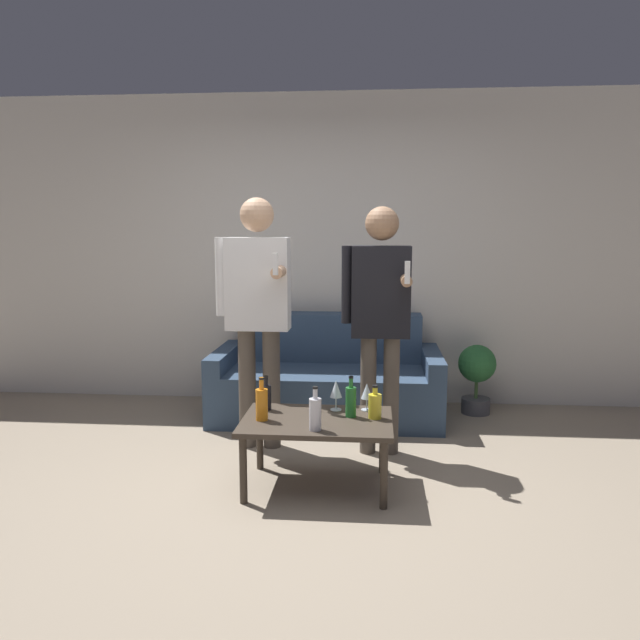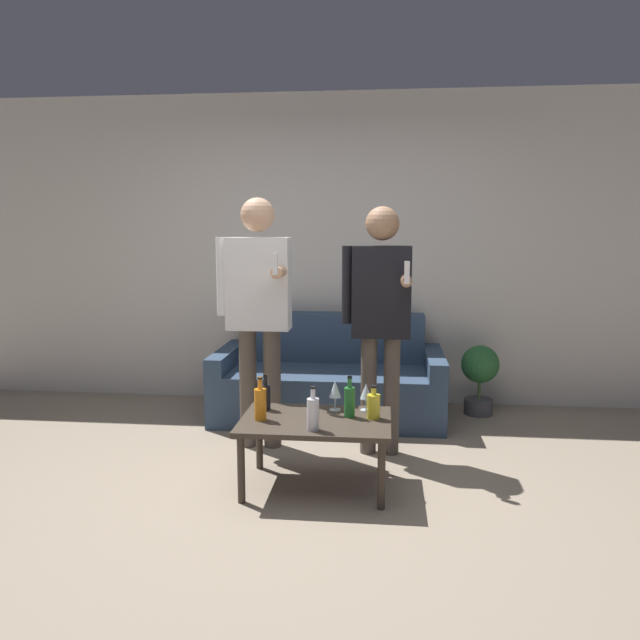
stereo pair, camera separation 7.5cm
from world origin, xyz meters
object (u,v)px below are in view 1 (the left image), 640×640
Objects in this scene: couch at (327,381)px; person_standing_left at (257,302)px; coffee_table at (317,427)px; person_standing_right at (380,309)px; bottle_orange at (262,403)px.

person_standing_left reaches higher than couch.
couch is 1.47m from coffee_table.
coffee_table is (0.05, -1.47, 0.09)m from couch.
person_standing_right reaches higher than coffee_table.
person_standing_left is (-0.43, -0.80, 0.75)m from couch.
coffee_table is at bearing 8.54° from bottle_orange.
bottle_orange is 0.90m from person_standing_left.
person_standing_left reaches higher than person_standing_right.
bottle_orange is (-0.28, -1.52, 0.24)m from couch.
couch is 1.09× the size of person_standing_right.
person_standing_left is 1.04× the size of person_standing_right.
person_standing_right is at bearing -3.65° from person_standing_left.
person_standing_left is at bearing 102.09° from bottle_orange.
coffee_table is at bearing -54.57° from person_standing_left.
coffee_table is 0.96m from person_standing_right.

